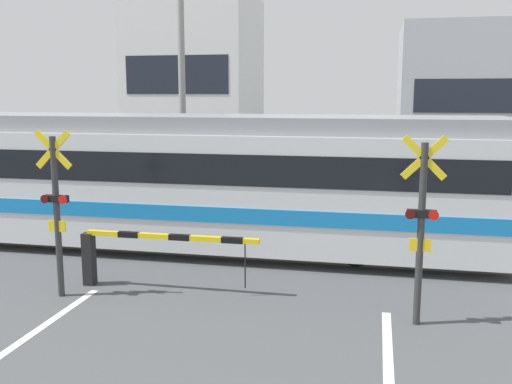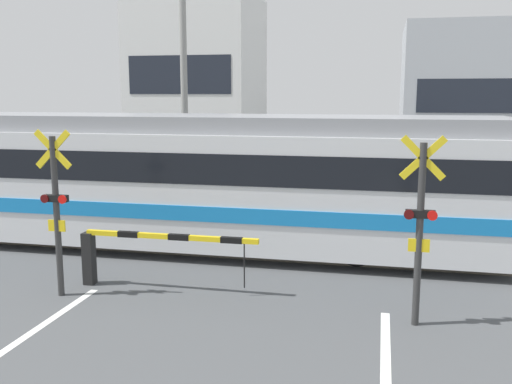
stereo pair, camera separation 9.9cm
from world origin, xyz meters
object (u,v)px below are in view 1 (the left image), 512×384
commuter_train (140,176)px  pedestrian (337,176)px  crossing_signal_left (56,206)px  crossing_signal_right (421,223)px  crossing_barrier_far (361,201)px  crossing_barrier_near (131,248)px

commuter_train → pedestrian: size_ratio=9.45×
crossing_signal_left → crossing_signal_right: (6.12, 0.00, 0.00)m
commuter_train → crossing_barrier_far: (5.08, 2.72, -0.90)m
commuter_train → pedestrian: (4.22, 5.56, -0.65)m
crossing_signal_right → crossing_barrier_near: bearing=172.4°
crossing_barrier_near → pedestrian: 9.10m
pedestrian → crossing_signal_left: bearing=-114.6°
crossing_barrier_near → pedestrian: (3.16, 8.53, 0.26)m
crossing_signal_left → crossing_barrier_far: bearing=51.5°
commuter_train → crossing_barrier_near: bearing=-70.3°
commuter_train → crossing_signal_right: (6.13, -3.64, -0.03)m
crossing_barrier_near → crossing_barrier_far: bearing=54.8°
crossing_signal_right → crossing_barrier_far: bearing=99.4°
crossing_signal_right → commuter_train: bearing=149.3°
commuter_train → crossing_signal_left: (0.02, -3.64, -0.03)m
commuter_train → crossing_signal_left: size_ratio=5.57×
crossing_barrier_far → pedestrian: size_ratio=1.94×
crossing_signal_left → pedestrian: 10.14m
crossing_barrier_near → crossing_barrier_far: 6.97m
crossing_barrier_near → crossing_barrier_far: (4.02, 5.69, 0.00)m
commuter_train → crossing_barrier_far: bearing=28.2°
commuter_train → crossing_signal_left: 3.64m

